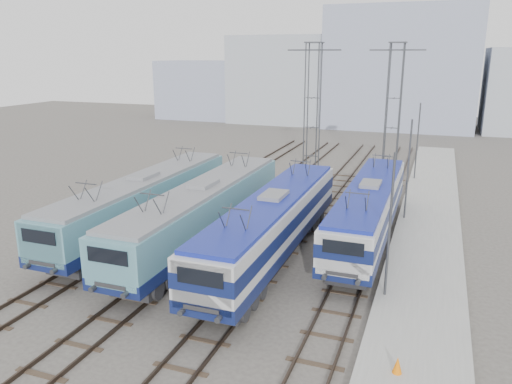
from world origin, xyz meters
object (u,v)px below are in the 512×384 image
object	(u,v)px
locomotive_center_right	(272,222)
catenary_tower_west	(312,108)
locomotive_far_left	(143,200)
mast_front	(390,229)
safety_cone	(397,365)
locomotive_far_right	(369,207)
locomotive_center_left	(202,211)
mast_rear	(417,143)
catenary_tower_east	(393,109)
mast_mid	(408,172)

from	to	relation	value
locomotive_center_right	catenary_tower_west	xyz separation A→B (m)	(-2.25, 17.45, 4.36)
locomotive_far_left	mast_front	xyz separation A→B (m)	(15.35, -3.88, 1.27)
mast_front	locomotive_center_right	bearing A→B (deg)	158.13
locomotive_center_right	mast_front	world-z (taller)	mast_front
safety_cone	catenary_tower_west	bearing A→B (deg)	110.44
catenary_tower_west	locomotive_far_left	bearing A→B (deg)	-112.72
locomotive_far_right	safety_cone	world-z (taller)	locomotive_far_right
locomotive_center_left	mast_rear	size ratio (longest dim) A/B	2.60
locomotive_far_left	mast_front	bearing A→B (deg)	-14.17
catenary_tower_east	safety_cone	size ratio (longest dim) A/B	19.49
locomotive_far_left	catenary_tower_east	size ratio (longest dim) A/B	1.49
locomotive_far_left	locomotive_center_right	size ratio (longest dim) A/B	1.00
mast_front	mast_mid	bearing A→B (deg)	90.00
mast_rear	safety_cone	size ratio (longest dim) A/B	11.37
locomotive_far_left	locomotive_center_left	world-z (taller)	locomotive_center_left
locomotive_center_left	locomotive_far_right	bearing A→B (deg)	25.23
mast_front	mast_mid	distance (m)	12.00
mast_rear	safety_cone	xyz separation A→B (m)	(1.06, -29.91, -2.89)
locomotive_center_left	mast_rear	distance (m)	23.57
locomotive_far_right	mast_mid	size ratio (longest dim) A/B	2.45
locomotive_center_left	mast_mid	xyz separation A→B (m)	(10.85, 8.88, 1.23)
locomotive_far_left	locomotive_center_right	bearing A→B (deg)	-8.39
mast_front	mast_rear	world-z (taller)	same
mast_mid	safety_cone	distance (m)	18.17
locomotive_center_left	locomotive_center_right	xyz separation A→B (m)	(4.50, -0.57, 0.01)
safety_cone	locomotive_far_left	bearing A→B (deg)	149.18
locomotive_far_left	locomotive_far_right	size ratio (longest dim) A/B	1.04
locomotive_center_left	locomotive_center_right	size ratio (longest dim) A/B	1.02
locomotive_center_left	catenary_tower_east	world-z (taller)	catenary_tower_east
mast_mid	catenary_tower_west	bearing A→B (deg)	137.07
locomotive_center_right	locomotive_center_left	bearing A→B (deg)	172.81
locomotive_far_left	catenary_tower_west	distance (m)	18.03
locomotive_far_left	mast_front	distance (m)	15.88
mast_front	safety_cone	size ratio (longest dim) A/B	11.37
catenary_tower_east	safety_cone	world-z (taller)	catenary_tower_east
catenary_tower_west	locomotive_center_left	bearing A→B (deg)	-97.59
locomotive_far_right	safety_cone	distance (m)	13.68
locomotive_far_right	catenary_tower_east	distance (m)	15.31
locomotive_center_right	mast_mid	xyz separation A→B (m)	(6.35, 9.45, 1.22)
catenary_tower_east	locomotive_center_right	bearing A→B (deg)	-102.33
mast_mid	mast_front	bearing A→B (deg)	-90.00
locomotive_far_right	catenary_tower_west	size ratio (longest dim) A/B	1.43
locomotive_center_right	locomotive_far_right	distance (m)	6.59
catenary_tower_east	safety_cone	distance (m)	28.73
locomotive_far_left	catenary_tower_west	size ratio (longest dim) A/B	1.49
locomotive_center_right	mast_front	size ratio (longest dim) A/B	2.55
locomotive_center_right	catenary_tower_east	world-z (taller)	catenary_tower_east
locomotive_far_right	catenary_tower_west	distance (m)	15.01
locomotive_far_left	safety_cone	world-z (taller)	locomotive_far_left
locomotive_far_left	mast_rear	distance (m)	25.34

